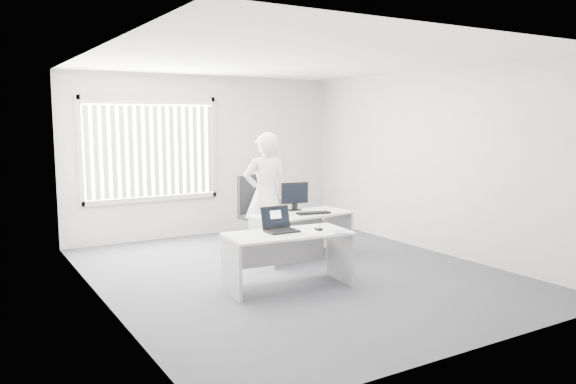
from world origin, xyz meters
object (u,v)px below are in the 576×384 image
office_chair (257,225)px  person (266,195)px  desk_near (288,248)px  monitor (295,196)px  laptop (282,220)px  desk_far (302,226)px

office_chair → person: person is taller
person → desk_near: bearing=79.5°
office_chair → monitor: office_chair is taller
office_chair → monitor: (0.30, -0.67, 0.53)m
laptop → monitor: (1.03, 1.37, 0.05)m
desk_near → monitor: 1.78m
person → desk_far: bearing=142.4°
desk_far → desk_near: bearing=-134.9°
desk_near → laptop: 0.35m
person → laptop: 1.63m
office_chair → person: bearing=-122.1°
desk_far → monitor: bearing=75.4°
office_chair → monitor: 0.90m
office_chair → laptop: 2.22m
desk_far → office_chair: bearing=99.3°
person → monitor: (0.43, -0.14, -0.04)m
desk_near → person: (0.56, 1.57, 0.43)m
desk_near → person: 1.72m
desk_far → person: size_ratio=0.83×
office_chair → desk_near: bearing=-126.2°
person → laptop: bearing=77.1°
desk_far → laptop: bearing=-137.9°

